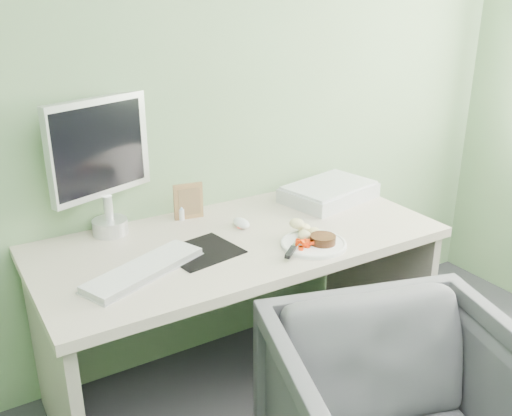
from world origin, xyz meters
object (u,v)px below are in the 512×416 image
scanner (329,193)px  monitor (102,159)px  desk (239,277)px  plate (314,244)px

scanner → monitor: (-0.99, 0.16, 0.27)m
monitor → scanner: bearing=-29.3°
desk → scanner: size_ratio=3.84×
plate → monitor: size_ratio=0.47×
monitor → desk: bearing=-56.3°
scanner → monitor: 1.04m
plate → desk: bearing=133.1°
monitor → plate: bearing=-60.1°
desk → monitor: bearing=143.6°
desk → plate: bearing=-46.9°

